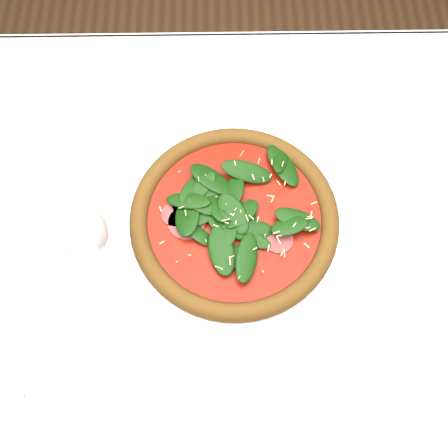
{
  "coord_description": "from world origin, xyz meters",
  "views": [
    {
      "loc": [
        0.03,
        -0.3,
        1.48
      ],
      "look_at": [
        0.03,
        -0.0,
        0.77
      ],
      "focal_mm": 40.0,
      "sensor_mm": 36.0,
      "label": 1
    }
  ],
  "objects_px": {
    "wine_glass": "(78,233)",
    "napkin": "(21,430)",
    "plate": "(234,223)",
    "pizza": "(234,217)"
  },
  "relations": [
    {
      "from": "wine_glass",
      "to": "napkin",
      "type": "distance_m",
      "value": 0.28
    },
    {
      "from": "plate",
      "to": "napkin",
      "type": "relative_size",
      "value": 2.63
    },
    {
      "from": "plate",
      "to": "pizza",
      "type": "relative_size",
      "value": 0.93
    },
    {
      "from": "plate",
      "to": "napkin",
      "type": "xyz_separation_m",
      "value": [
        -0.29,
        -0.3,
        -0.0
      ]
    },
    {
      "from": "napkin",
      "to": "wine_glass",
      "type": "bearing_deg",
      "value": 69.24
    },
    {
      "from": "plate",
      "to": "wine_glass",
      "type": "distance_m",
      "value": 0.25
    },
    {
      "from": "plate",
      "to": "pizza",
      "type": "bearing_deg",
      "value": 0.0
    },
    {
      "from": "plate",
      "to": "pizza",
      "type": "xyz_separation_m",
      "value": [
        0.0,
        0.0,
        0.02
      ]
    },
    {
      "from": "pizza",
      "to": "plate",
      "type": "bearing_deg",
      "value": 0.0
    },
    {
      "from": "wine_glass",
      "to": "napkin",
      "type": "bearing_deg",
      "value": -110.76
    }
  ]
}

